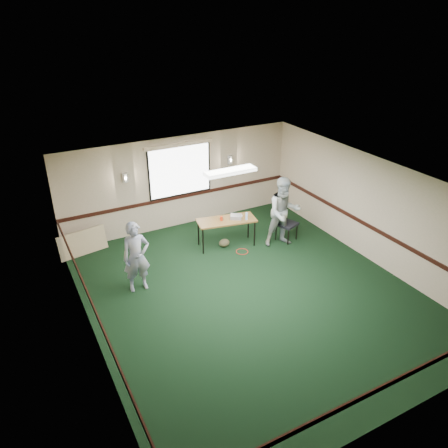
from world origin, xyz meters
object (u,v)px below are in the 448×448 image
folding_table (226,222)px  person_right (284,212)px  person_left (136,257)px  projector (236,217)px  conference_chair (284,220)px

folding_table → person_right: person_right is taller
person_left → person_right: size_ratio=0.87×
projector → conference_chair: size_ratio=0.29×
projector → conference_chair: conference_chair is taller
projector → person_left: (-3.02, -0.78, 0.02)m
projector → person_right: size_ratio=0.15×
folding_table → person_left: person_left is taller
person_right → projector: bearing=164.6°
person_right → person_left: bearing=-164.5°
folding_table → person_right: 1.55m
conference_chair → projector: bearing=145.4°
conference_chair → person_right: bearing=-151.2°
projector → person_right: bearing=3.8°
person_right → folding_table: bearing=167.7°
projector → person_left: size_ratio=0.17×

